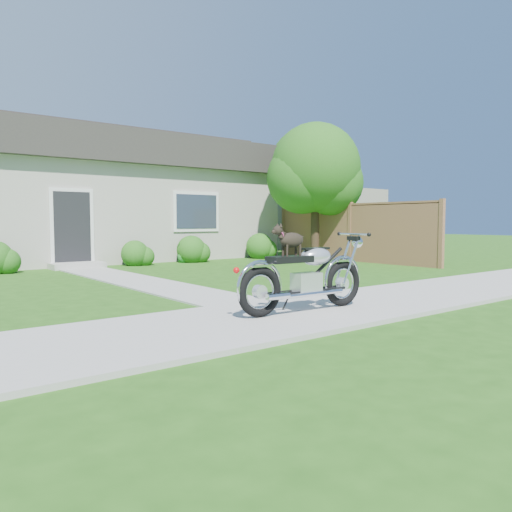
{
  "coord_description": "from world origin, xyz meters",
  "views": [
    {
      "loc": [
        -5.97,
        -5.07,
        1.29
      ],
      "look_at": [
        -1.25,
        1.0,
        0.75
      ],
      "focal_mm": 35.0,
      "sensor_mm": 36.0,
      "label": 1
    }
  ],
  "objects_px": {
    "house": "(87,196)",
    "tree_near": "(320,172)",
    "tree_far": "(313,172)",
    "fence": "(350,232)",
    "potted_plant_right": "(183,252)",
    "motorcycle_with_dog": "(306,274)"
  },
  "relations": [
    {
      "from": "house",
      "to": "tree_near",
      "type": "xyz_separation_m",
      "value": [
        5.92,
        -5.23,
        0.75
      ]
    },
    {
      "from": "tree_near",
      "to": "tree_far",
      "type": "height_order",
      "value": "tree_far"
    },
    {
      "from": "house",
      "to": "fence",
      "type": "xyz_separation_m",
      "value": [
        6.3,
        -6.24,
        -1.22
      ]
    },
    {
      "from": "fence",
      "to": "tree_far",
      "type": "distance_m",
      "value": 5.56
    },
    {
      "from": "house",
      "to": "potted_plant_right",
      "type": "xyz_separation_m",
      "value": [
        1.74,
        -3.44,
        -1.84
      ]
    },
    {
      "from": "house",
      "to": "tree_near",
      "type": "bearing_deg",
      "value": -41.47
    },
    {
      "from": "tree_near",
      "to": "potted_plant_right",
      "type": "height_order",
      "value": "tree_near"
    },
    {
      "from": "house",
      "to": "tree_far",
      "type": "distance_m",
      "value": 9.13
    },
    {
      "from": "house",
      "to": "fence",
      "type": "distance_m",
      "value": 8.96
    },
    {
      "from": "house",
      "to": "potted_plant_right",
      "type": "relative_size",
      "value": 19.58
    },
    {
      "from": "house",
      "to": "motorcycle_with_dog",
      "type": "bearing_deg",
      "value": -95.73
    },
    {
      "from": "house",
      "to": "motorcycle_with_dog",
      "type": "xyz_separation_m",
      "value": [
        -1.21,
        -12.07,
        -1.6
      ]
    },
    {
      "from": "motorcycle_with_dog",
      "to": "fence",
      "type": "bearing_deg",
      "value": 40.32
    },
    {
      "from": "tree_far",
      "to": "motorcycle_with_dog",
      "type": "bearing_deg",
      "value": -134.73
    },
    {
      "from": "tree_near",
      "to": "potted_plant_right",
      "type": "bearing_deg",
      "value": 156.89
    },
    {
      "from": "potted_plant_right",
      "to": "motorcycle_with_dog",
      "type": "distance_m",
      "value": 9.12
    },
    {
      "from": "tree_near",
      "to": "potted_plant_right",
      "type": "distance_m",
      "value": 5.23
    },
    {
      "from": "tree_far",
      "to": "potted_plant_right",
      "type": "distance_m",
      "value": 7.87
    },
    {
      "from": "house",
      "to": "tree_far",
      "type": "relative_size",
      "value": 2.41
    },
    {
      "from": "fence",
      "to": "house",
      "type": "bearing_deg",
      "value": 135.26
    },
    {
      "from": "house",
      "to": "tree_near",
      "type": "relative_size",
      "value": 2.78
    },
    {
      "from": "house",
      "to": "tree_near",
      "type": "height_order",
      "value": "tree_near"
    }
  ]
}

